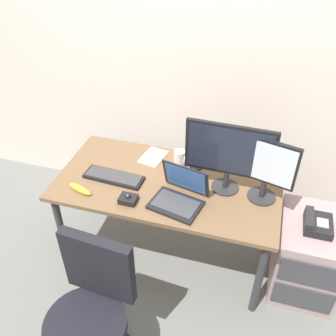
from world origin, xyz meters
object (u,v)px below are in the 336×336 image
object	(u,v)px
monitor_main	(229,153)
paper_notepad	(153,157)
banana	(80,189)
monitor_side	(267,167)
coffee_mug	(180,158)
cell_phone	(200,165)
office_chair	(92,320)
desk_phone	(317,224)
laptop	(179,195)
trackball_mouse	(128,199)
file_cabinet	(306,256)
keyboard	(114,177)

from	to	relation	value
monitor_main	paper_notepad	bearing A→B (deg)	161.31
monitor_main	banana	xyz separation A→B (m)	(-0.90, -0.30, -0.26)
monitor_main	paper_notepad	size ratio (longest dim) A/B	2.68
monitor_side	coffee_mug	bearing A→B (deg)	163.00
monitor_side	cell_phone	distance (m)	0.55
office_chair	monitor_main	bearing A→B (deg)	60.59
office_chair	banana	xyz separation A→B (m)	(-0.36, 0.66, 0.31)
desk_phone	paper_notepad	xyz separation A→B (m)	(-1.16, 0.27, 0.09)
laptop	banana	size ratio (longest dim) A/B	1.91
cell_phone	banana	world-z (taller)	banana
desk_phone	monitor_main	xyz separation A→B (m)	(-0.60, 0.08, 0.37)
desk_phone	trackball_mouse	xyz separation A→B (m)	(-1.17, -0.23, 0.11)
monitor_main	coffee_mug	bearing A→B (deg)	156.19
file_cabinet	cell_phone	xyz separation A→B (m)	(-0.82, 0.25, 0.42)
paper_notepad	monitor_main	bearing A→B (deg)	-18.69
monitor_main	keyboard	distance (m)	0.80
laptop	paper_notepad	bearing A→B (deg)	127.10
file_cabinet	desk_phone	distance (m)	0.33
monitor_main	laptop	xyz separation A→B (m)	(-0.26, -0.21, -0.23)
laptop	paper_notepad	distance (m)	0.51
monitor_main	cell_phone	distance (m)	0.39
laptop	cell_phone	distance (m)	0.40
desk_phone	cell_phone	world-z (taller)	cell_phone
office_chair	desk_phone	bearing A→B (deg)	37.79
monitor_main	keyboard	world-z (taller)	monitor_main
desk_phone	banana	xyz separation A→B (m)	(-1.50, -0.23, 0.11)
monitor_main	banana	world-z (taller)	monitor_main
paper_notepad	laptop	bearing A→B (deg)	-52.90
paper_notepad	trackball_mouse	bearing A→B (deg)	-90.59
keyboard	monitor_main	bearing A→B (deg)	8.91
office_chair	monitor_side	bearing A→B (deg)	50.17
desk_phone	banana	size ratio (longest dim) A/B	1.05
desk_phone	monitor_main	bearing A→B (deg)	172.82
file_cabinet	office_chair	distance (m)	1.47
keyboard	cell_phone	size ratio (longest dim) A/B	2.94
keyboard	laptop	xyz separation A→B (m)	(0.49, -0.10, 0.04)
monitor_main	laptop	world-z (taller)	monitor_main
desk_phone	monitor_main	size ratio (longest dim) A/B	0.36
keyboard	paper_notepad	size ratio (longest dim) A/B	2.01
coffee_mug	paper_notepad	world-z (taller)	coffee_mug
cell_phone	office_chair	bearing A→B (deg)	-70.74
cell_phone	file_cabinet	bearing A→B (deg)	18.75
file_cabinet	monitor_main	size ratio (longest dim) A/B	1.04
paper_notepad	cell_phone	world-z (taller)	paper_notepad
cell_phone	monitor_main	bearing A→B (deg)	-6.43
office_chair	coffee_mug	xyz separation A→B (m)	(0.19, 1.12, 0.35)
trackball_mouse	cell_phone	xyz separation A→B (m)	(0.36, 0.49, -0.02)
keyboard	paper_notepad	bearing A→B (deg)	59.06
keyboard	banana	size ratio (longest dim) A/B	2.20
monitor_side	desk_phone	bearing A→B (deg)	-7.88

